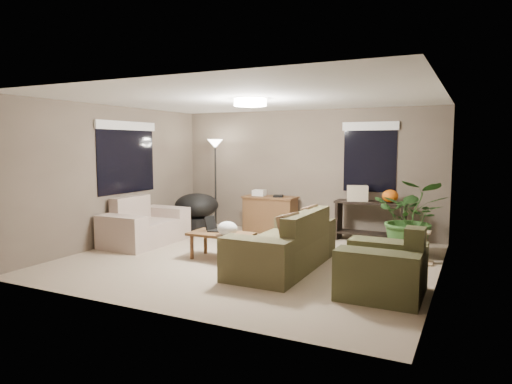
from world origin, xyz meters
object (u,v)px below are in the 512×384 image
at_px(papasan_chair, 197,209).
at_px(floor_lamp, 215,154).
at_px(coffee_table, 221,237).
at_px(cat_scratching_post, 422,249).
at_px(main_sofa, 286,248).
at_px(console_table, 370,218).
at_px(desk, 270,214).
at_px(armchair, 384,271).
at_px(houseplant, 411,226).
at_px(loveseat, 144,227).

bearing_deg(papasan_chair, floor_lamp, 61.16).
bearing_deg(floor_lamp, coffee_table, -57.07).
xyz_separation_m(papasan_chair, floor_lamp, (0.22, 0.40, 1.13)).
bearing_deg(cat_scratching_post, main_sofa, -147.81).
relative_size(console_table, cat_scratching_post, 2.60).
xyz_separation_m(main_sofa, coffee_table, (-1.11, 0.01, 0.06)).
relative_size(coffee_table, desk, 0.91).
height_order(armchair, houseplant, houseplant).
bearing_deg(papasan_chair, armchair, -29.47).
xyz_separation_m(armchair, desk, (-2.83, 2.96, 0.08)).
distance_m(houseplant, cat_scratching_post, 0.57).
distance_m(coffee_table, papasan_chair, 2.39).
height_order(papasan_chair, cat_scratching_post, papasan_chair).
xyz_separation_m(loveseat, console_table, (3.68, 1.99, 0.14)).
distance_m(coffee_table, floor_lamp, 2.86).
bearing_deg(desk, armchair, -46.31).
bearing_deg(armchair, console_table, 104.99).
distance_m(papasan_chair, houseplant, 4.29).
relative_size(main_sofa, papasan_chair, 2.30).
distance_m(armchair, floor_lamp, 5.08).
bearing_deg(armchair, desk, 133.69).
bearing_deg(loveseat, cat_scratching_post, 8.95).
distance_m(coffee_table, cat_scratching_post, 3.10).
bearing_deg(desk, houseplant, -14.94).
distance_m(loveseat, desk, 2.56).
distance_m(desk, floor_lamp, 1.72).
bearing_deg(desk, floor_lamp, -172.29).
xyz_separation_m(loveseat, desk, (1.65, 1.95, 0.08)).
distance_m(main_sofa, papasan_chair, 3.25).
distance_m(coffee_table, houseplant, 3.09).
height_order(houseplant, cat_scratching_post, houseplant).
xyz_separation_m(console_table, floor_lamp, (-3.23, -0.20, 1.16)).
xyz_separation_m(floor_lamp, cat_scratching_post, (4.29, -1.04, -1.38)).
relative_size(desk, houseplant, 0.88).
xyz_separation_m(coffee_table, houseplant, (2.66, 1.56, 0.13)).
bearing_deg(desk, cat_scratching_post, -21.35).
relative_size(console_table, floor_lamp, 0.68).
distance_m(desk, papasan_chair, 1.53).
relative_size(papasan_chair, floor_lamp, 0.50).
xyz_separation_m(main_sofa, armchair, (1.53, -0.63, 0.00)).
relative_size(armchair, cat_scratching_post, 2.00).
bearing_deg(floor_lamp, console_table, 3.60).
xyz_separation_m(coffee_table, console_table, (1.83, 2.36, 0.08)).
bearing_deg(floor_lamp, main_sofa, -40.85).
relative_size(coffee_table, cat_scratching_post, 2.00).
relative_size(main_sofa, cat_scratching_post, 4.40).
bearing_deg(armchair, loveseat, 167.29).
distance_m(console_table, houseplant, 1.16).
bearing_deg(houseplant, floor_lamp, 171.59).
height_order(main_sofa, papasan_chair, main_sofa).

